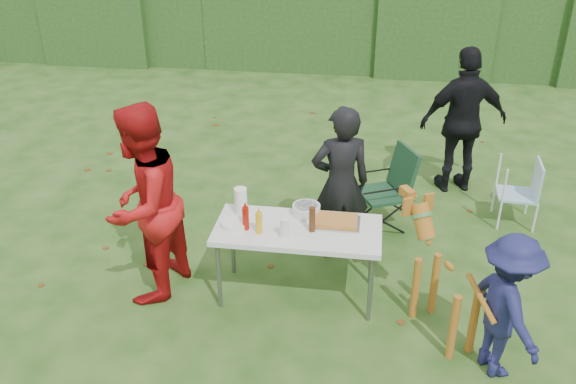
# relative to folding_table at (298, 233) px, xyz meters

# --- Properties ---
(ground) EXTENTS (80.00, 80.00, 0.00)m
(ground) POSITION_rel_folding_table_xyz_m (-0.02, -0.23, -0.69)
(ground) COLOR #1E4211
(hedge_row) EXTENTS (22.00, 1.40, 1.70)m
(hedge_row) POSITION_rel_folding_table_xyz_m (-0.02, 7.77, 0.16)
(hedge_row) COLOR #23471C
(hedge_row) RESTS_ON ground
(folding_table) EXTENTS (1.50, 0.70, 0.74)m
(folding_table) POSITION_rel_folding_table_xyz_m (0.00, 0.00, 0.00)
(folding_table) COLOR silver
(folding_table) RESTS_ON ground
(person_cook) EXTENTS (0.68, 0.54, 1.64)m
(person_cook) POSITION_rel_folding_table_xyz_m (0.33, 0.77, 0.13)
(person_cook) COLOR black
(person_cook) RESTS_ON ground
(person_red_jacket) EXTENTS (0.90, 1.05, 1.88)m
(person_red_jacket) POSITION_rel_folding_table_xyz_m (-1.38, -0.14, 0.25)
(person_red_jacket) COLOR #B11113
(person_red_jacket) RESTS_ON ground
(person_black_puffy) EXTENTS (1.14, 0.70, 1.81)m
(person_black_puffy) POSITION_rel_folding_table_xyz_m (1.70, 2.49, 0.22)
(person_black_puffy) COLOR black
(person_black_puffy) RESTS_ON ground
(child) EXTENTS (0.74, 0.92, 1.24)m
(child) POSITION_rel_folding_table_xyz_m (1.71, -0.74, -0.06)
(child) COLOR #1B1C4E
(child) RESTS_ON ground
(dog) EXTENTS (0.96, 1.20, 1.07)m
(dog) POSITION_rel_folding_table_xyz_m (1.30, -0.37, -0.15)
(dog) COLOR #A5631E
(dog) RESTS_ON ground
(camping_chair) EXTENTS (0.78, 0.78, 0.94)m
(camping_chair) POSITION_rel_folding_table_xyz_m (0.78, 1.40, -0.22)
(camping_chair) COLOR #183D24
(camping_chair) RESTS_ON ground
(lawn_chair) EXTENTS (0.48, 0.48, 0.77)m
(lawn_chair) POSITION_rel_folding_table_xyz_m (2.27, 1.72, -0.30)
(lawn_chair) COLOR teal
(lawn_chair) RESTS_ON ground
(food_tray) EXTENTS (0.45, 0.30, 0.02)m
(food_tray) POSITION_rel_folding_table_xyz_m (0.33, 0.12, 0.06)
(food_tray) COLOR #B7B7BA
(food_tray) RESTS_ON folding_table
(focaccia_bread) EXTENTS (0.40, 0.26, 0.04)m
(focaccia_bread) POSITION_rel_folding_table_xyz_m (0.33, 0.12, 0.09)
(focaccia_bread) COLOR #BC7531
(focaccia_bread) RESTS_ON food_tray
(mustard_bottle) EXTENTS (0.06, 0.06, 0.20)m
(mustard_bottle) POSITION_rel_folding_table_xyz_m (-0.33, -0.13, 0.15)
(mustard_bottle) COLOR gold
(mustard_bottle) RESTS_ON folding_table
(ketchup_bottle) EXTENTS (0.06, 0.06, 0.22)m
(ketchup_bottle) POSITION_rel_folding_table_xyz_m (-0.46, -0.09, 0.16)
(ketchup_bottle) COLOR #A10F04
(ketchup_bottle) RESTS_ON folding_table
(beer_bottle) EXTENTS (0.06, 0.06, 0.24)m
(beer_bottle) POSITION_rel_folding_table_xyz_m (0.13, -0.04, 0.17)
(beer_bottle) COLOR #47230F
(beer_bottle) RESTS_ON folding_table
(paper_towel_roll) EXTENTS (0.12, 0.12, 0.26)m
(paper_towel_roll) POSITION_rel_folding_table_xyz_m (-0.56, 0.19, 0.18)
(paper_towel_roll) COLOR white
(paper_towel_roll) RESTS_ON folding_table
(cup_stack) EXTENTS (0.08, 0.08, 0.18)m
(cup_stack) POSITION_rel_folding_table_xyz_m (-0.10, -0.17, 0.14)
(cup_stack) COLOR white
(cup_stack) RESTS_ON folding_table
(pasta_bowl) EXTENTS (0.26, 0.26, 0.10)m
(pasta_bowl) POSITION_rel_folding_table_xyz_m (0.05, 0.25, 0.10)
(pasta_bowl) COLOR silver
(pasta_bowl) RESTS_ON folding_table
(plate_stack) EXTENTS (0.24, 0.24, 0.05)m
(plate_stack) POSITION_rel_folding_table_xyz_m (-0.57, -0.06, 0.08)
(plate_stack) COLOR white
(plate_stack) RESTS_ON folding_table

